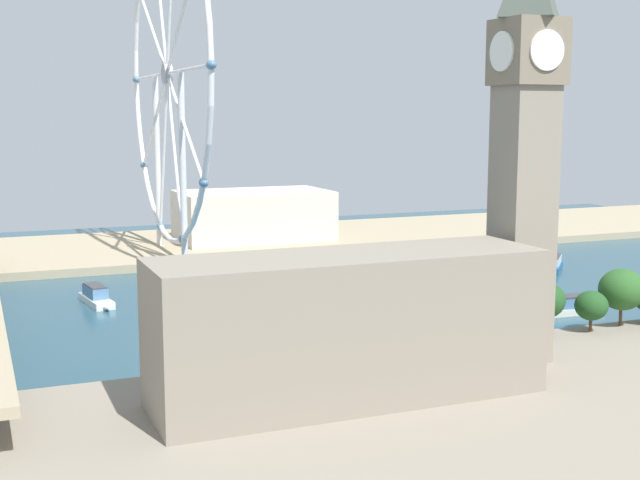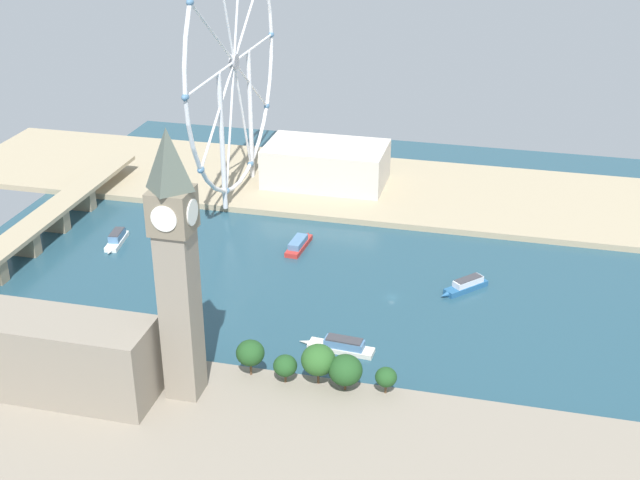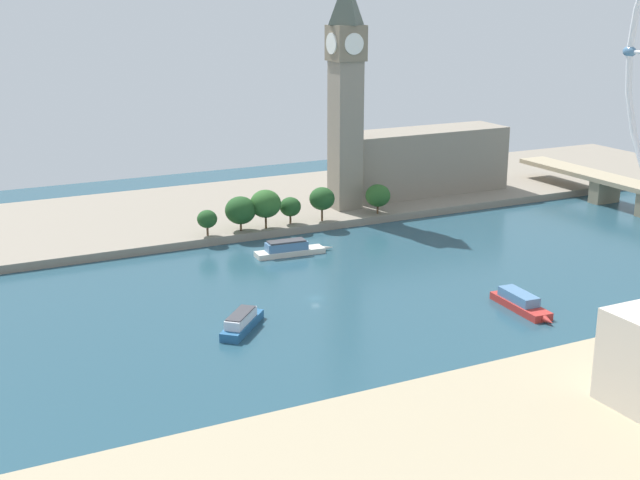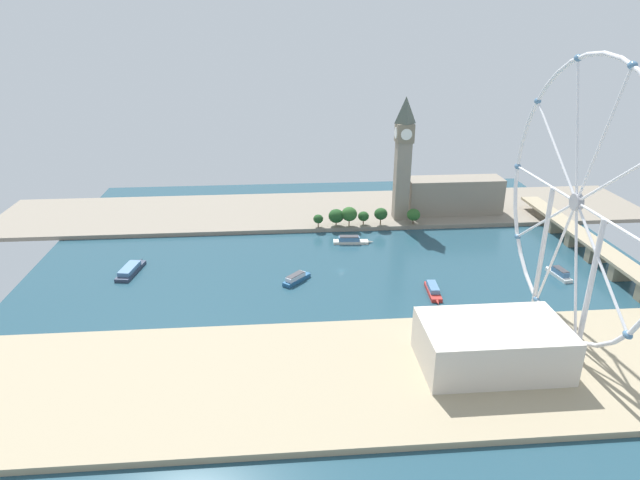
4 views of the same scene
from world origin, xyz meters
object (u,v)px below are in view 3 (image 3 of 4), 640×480
clock_tower (346,90)px  tour_boat_2 (521,303)px  parliament_block (425,161)px  tour_boat_4 (242,322)px  tour_boat_1 (289,249)px

clock_tower → tour_boat_2: bearing=-3.2°
parliament_block → tour_boat_4: size_ratio=3.68×
parliament_block → tour_boat_4: (108.46, -130.41, -14.79)m
clock_tower → tour_boat_4: clock_tower is taller
tour_boat_1 → tour_boat_2: tour_boat_1 is taller
tour_boat_1 → clock_tower: bearing=47.3°
tour_boat_2 → tour_boat_4: bearing=-102.0°
parliament_block → tour_boat_1: (51.08, -89.80, -14.83)m
clock_tower → tour_boat_1: clock_tower is taller
parliament_block → tour_boat_2: bearing=-21.8°
clock_tower → parliament_block: clock_tower is taller
tour_boat_2 → tour_boat_4: size_ratio=1.30×
tour_boat_2 → tour_boat_4: (-22.13, -78.20, 0.16)m
parliament_block → tour_boat_2: size_ratio=2.83×
tour_boat_1 → tour_boat_4: 70.29m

